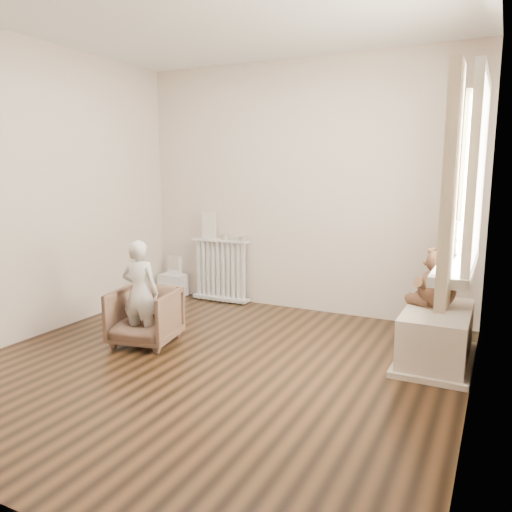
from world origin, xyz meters
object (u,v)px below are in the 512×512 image
at_px(radiator, 221,268).
at_px(teddy_bear, 438,276).
at_px(toy_vanity, 173,273).
at_px(toy_bench, 436,337).
at_px(child, 140,292).
at_px(armchair, 145,317).
at_px(plush_cat, 460,242).

height_order(radiator, teddy_bear, teddy_bear).
height_order(toy_vanity, toy_bench, toy_vanity).
relative_size(child, teddy_bear, 1.93).
distance_m(armchair, teddy_bear, 2.43).
relative_size(toy_vanity, child, 0.53).
bearing_deg(toy_vanity, toy_bench, -14.46).
xyz_separation_m(armchair, plush_cat, (2.44, 0.40, 0.76)).
bearing_deg(plush_cat, toy_bench, 93.23).
bearing_deg(toy_vanity, radiator, 2.68).
bearing_deg(toy_bench, radiator, 161.30).
bearing_deg(child, radiator, -96.07).
bearing_deg(plush_cat, radiator, 133.85).
height_order(teddy_bear, plush_cat, plush_cat).
bearing_deg(toy_bench, child, -162.30).
distance_m(armchair, plush_cat, 2.59).
xyz_separation_m(toy_vanity, armchair, (0.77, -1.48, -0.03)).
distance_m(toy_bench, teddy_bear, 0.48).
relative_size(toy_vanity, toy_bench, 0.52).
distance_m(radiator, armchair, 1.52).
bearing_deg(toy_vanity, child, -63.22).
relative_size(radiator, plush_cat, 2.42).
xyz_separation_m(toy_vanity, plush_cat, (3.21, -1.08, 0.72)).
bearing_deg(toy_bench, teddy_bear, 111.60).
bearing_deg(armchair, radiator, 84.09).
relative_size(toy_bench, plush_cat, 3.03).
xyz_separation_m(armchair, teddy_bear, (2.27, 0.75, 0.43)).
distance_m(teddy_bear, plush_cat, 0.51).
height_order(toy_bench, plush_cat, plush_cat).
xyz_separation_m(toy_vanity, child, (0.77, -1.53, 0.19)).
bearing_deg(plush_cat, teddy_bear, 92.43).
relative_size(radiator, teddy_bear, 1.55).
relative_size(teddy_bear, plush_cat, 1.56).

